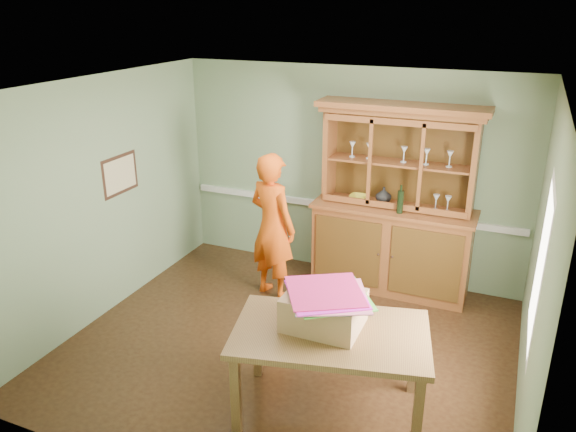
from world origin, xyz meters
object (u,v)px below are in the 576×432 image
at_px(dining_table, 331,341).
at_px(cardboard_box, 324,310).
at_px(person, 272,227).
at_px(china_hutch, 393,228).

bearing_deg(dining_table, cardboard_box, 133.82).
bearing_deg(person, dining_table, 146.81).
xyz_separation_m(china_hutch, person, (-1.28, -0.75, 0.09)).
relative_size(cardboard_box, person, 0.35).
distance_m(china_hutch, dining_table, 2.51).
bearing_deg(china_hutch, cardboard_box, -90.79).
distance_m(dining_table, cardboard_box, 0.27).
xyz_separation_m(dining_table, person, (-1.34, 1.75, 0.18)).
bearing_deg(cardboard_box, china_hutch, 89.21).
distance_m(cardboard_box, person, 2.11).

